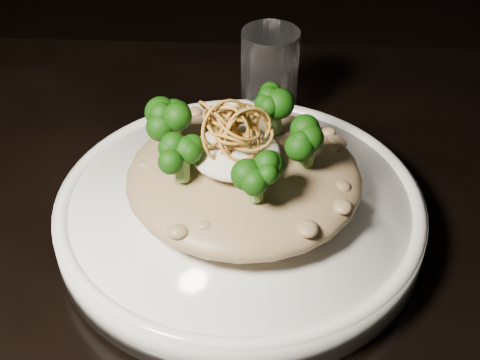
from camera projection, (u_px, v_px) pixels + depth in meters
The scene contains 7 objects.
table at pixel (153, 325), 0.62m from camera, with size 1.10×0.80×0.75m.
plate at pixel (240, 213), 0.59m from camera, with size 0.32×0.32×0.03m, color white.
risotto at pixel (244, 176), 0.57m from camera, with size 0.20×0.20×0.04m, color brown.
broccoli at pixel (238, 132), 0.54m from camera, with size 0.14×0.14×0.05m, color black, non-canonical shape.
cheese at pixel (236, 153), 0.54m from camera, with size 0.07×0.07×0.02m, color silver.
shallots at pixel (233, 119), 0.53m from camera, with size 0.07×0.07×0.04m, color brown, non-canonical shape.
drinking_glass at pixel (269, 78), 0.71m from camera, with size 0.06×0.06×0.11m, color silver.
Camera 1 is at (0.10, -0.39, 1.16)m, focal length 50.00 mm.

